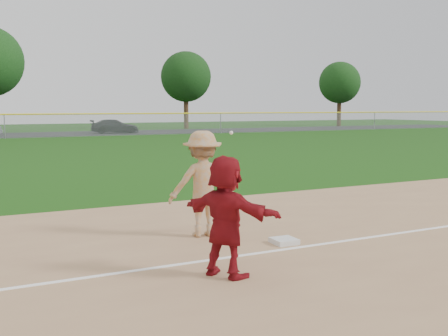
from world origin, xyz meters
name	(u,v)px	position (x,y,z in m)	size (l,w,h in m)	color
ground	(260,242)	(0.00, 0.00, 0.00)	(160.00, 160.00, 0.00)	#17440D
foul_line	(283,250)	(0.00, -0.80, 0.03)	(60.00, 0.10, 0.01)	white
first_base	(284,241)	(0.29, -0.41, 0.07)	(0.44, 0.44, 0.10)	silver
base_runner	(226,216)	(-1.67, -1.70, 0.96)	(1.74, 0.55, 1.87)	maroon
car_right	(115,126)	(10.81, 45.11, 0.69)	(1.90, 4.69, 1.36)	black
first_base_play	(203,184)	(-0.79, 0.92, 1.08)	(1.50, 1.05, 2.12)	#939396
outfield_fence	(4,115)	(0.00, 40.00, 1.96)	(110.00, 0.12, 110.00)	#999EA0
tree_3	(186,77)	(22.00, 52.80, 6.16)	(6.00, 6.00, 9.19)	#3C2615
tree_4	(340,83)	(44.00, 51.20, 5.85)	(5.60, 5.60, 8.67)	#362213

